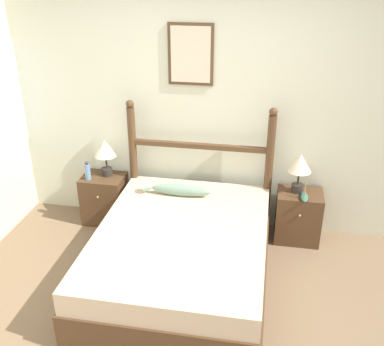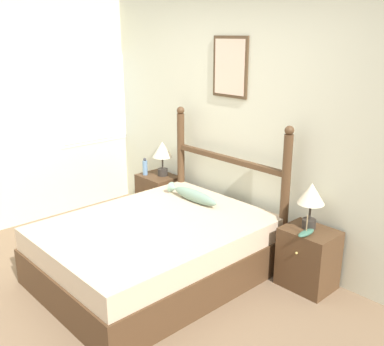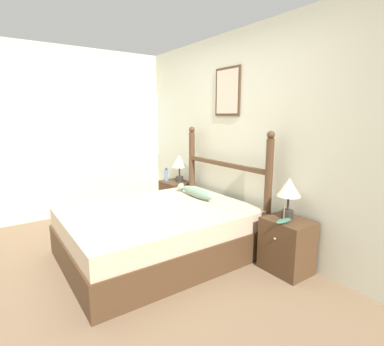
% 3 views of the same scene
% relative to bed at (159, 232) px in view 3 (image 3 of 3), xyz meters
% --- Properties ---
extents(ground_plane, '(16.00, 16.00, 0.00)m').
position_rel_bed_xyz_m(ground_plane, '(0.10, -0.61, -0.26)').
color(ground_plane, '#7A6047').
extents(wall_back, '(6.40, 0.08, 2.55)m').
position_rel_bed_xyz_m(wall_back, '(0.10, 1.12, 1.01)').
color(wall_back, beige).
rests_on(wall_back, ground_plane).
extents(wall_left, '(0.08, 6.40, 2.55)m').
position_rel_bed_xyz_m(wall_left, '(-2.03, -0.59, 1.01)').
color(wall_left, beige).
rests_on(wall_left, ground_plane).
extents(bed, '(1.51, 1.99, 0.54)m').
position_rel_bed_xyz_m(bed, '(0.00, 0.00, 0.00)').
color(bed, '#4C331E').
rests_on(bed, ground_plane).
extents(headboard, '(1.51, 0.08, 1.39)m').
position_rel_bed_xyz_m(headboard, '(0.00, 0.95, 0.48)').
color(headboard, '#4C331E').
rests_on(headboard, ground_plane).
extents(nightstand_left, '(0.45, 0.38, 0.54)m').
position_rel_bed_xyz_m(nightstand_left, '(-1.05, 0.88, 0.01)').
color(nightstand_left, '#4C331E').
rests_on(nightstand_left, ground_plane).
extents(nightstand_right, '(0.45, 0.38, 0.54)m').
position_rel_bed_xyz_m(nightstand_right, '(1.05, 0.88, 0.01)').
color(nightstand_right, '#4C331E').
rests_on(nightstand_right, ground_plane).
extents(table_lamp_left, '(0.23, 0.23, 0.41)m').
position_rel_bed_xyz_m(table_lamp_left, '(-1.01, 0.92, 0.57)').
color(table_lamp_left, '#2D2823').
rests_on(table_lamp_left, nightstand_left).
extents(table_lamp_right, '(0.23, 0.23, 0.41)m').
position_rel_bed_xyz_m(table_lamp_right, '(1.01, 0.90, 0.57)').
color(table_lamp_right, '#2D2823').
rests_on(table_lamp_right, nightstand_right).
extents(bottle, '(0.06, 0.06, 0.21)m').
position_rel_bed_xyz_m(bottle, '(-1.18, 0.79, 0.37)').
color(bottle, '#668CB2').
rests_on(bottle, nightstand_left).
extents(model_boat, '(0.07, 0.21, 0.18)m').
position_rel_bed_xyz_m(model_boat, '(1.08, 0.76, 0.30)').
color(model_boat, '#386651').
rests_on(model_boat, nightstand_right).
extents(fish_pillow, '(0.67, 0.11, 0.13)m').
position_rel_bed_xyz_m(fish_pillow, '(-0.17, 0.62, 0.33)').
color(fish_pillow, gray).
rests_on(fish_pillow, bed).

